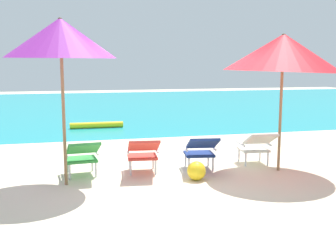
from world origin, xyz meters
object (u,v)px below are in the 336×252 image
object	(u,v)px
lounge_chair_near_left	(143,152)
lounge_chair_far_right	(257,145)
swim_buoy	(97,125)
beach_ball	(196,171)
beach_umbrella_right	(283,53)
lounge_chair_near_right	(201,149)
lounge_chair_far_left	(82,155)
beach_umbrella_left	(61,38)

from	to	relation	value
lounge_chair_near_left	lounge_chair_far_right	bearing A→B (deg)	2.44
swim_buoy	beach_ball	distance (m)	6.24
lounge_chair_near_left	beach_umbrella_right	distance (m)	3.01
swim_buoy	beach_umbrella_right	world-z (taller)	beach_umbrella_right
lounge_chair_far_right	beach_ball	xyz separation A→B (m)	(-1.42, -0.67, -0.24)
swim_buoy	lounge_chair_near_right	bearing A→B (deg)	-75.43
lounge_chair_far_left	beach_umbrella_left	distance (m)	1.97
lounge_chair_near_right	beach_umbrella_left	distance (m)	3.06
lounge_chair_near_right	swim_buoy	bearing A→B (deg)	104.57
lounge_chair_near_right	beach_umbrella_left	bearing A→B (deg)	-173.29
beach_ball	swim_buoy	bearing A→B (deg)	101.07
lounge_chair_near_right	beach_umbrella_left	xyz separation A→B (m)	(-2.37, -0.28, 1.91)
swim_buoy	lounge_chair_far_right	world-z (taller)	lounge_chair_far_right
lounge_chair_far_left	beach_umbrella_right	bearing A→B (deg)	-6.11
lounge_chair_far_right	beach_umbrella_right	size ratio (longest dim) A/B	0.37
lounge_chair_far_right	lounge_chair_near_right	bearing A→B (deg)	-173.48
beach_umbrella_right	lounge_chair_near_left	bearing A→B (deg)	172.18
beach_umbrella_left	lounge_chair_far_left	bearing A→B (deg)	52.01
lounge_chair_near_left	lounge_chair_far_left	bearing A→B (deg)	177.96
lounge_chair_near_left	beach_ball	world-z (taller)	lounge_chair_near_left
lounge_chair_near_left	beach_ball	bearing A→B (deg)	-35.83
lounge_chair_far_left	swim_buoy	bearing A→B (deg)	83.33
lounge_chair_far_left	lounge_chair_far_right	bearing A→B (deg)	1.01
lounge_chair_near_right	beach_umbrella_right	world-z (taller)	beach_umbrella_right
lounge_chair_far_right	beach_umbrella_left	bearing A→B (deg)	-173.35
beach_ball	lounge_chair_far_right	bearing A→B (deg)	25.36
lounge_chair_far_right	beach_umbrella_right	world-z (taller)	beach_umbrella_right
lounge_chair_far_right	beach_umbrella_right	distance (m)	1.79
lounge_chair_far_left	lounge_chair_near_right	xyz separation A→B (m)	(2.10, -0.08, 0.00)
swim_buoy	beach_umbrella_left	xyz separation A→B (m)	(-0.92, -5.86, 2.22)
swim_buoy	beach_umbrella_left	distance (m)	6.34
lounge_chair_far_left	beach_umbrella_right	size ratio (longest dim) A/B	0.37
lounge_chair_near_right	beach_ball	world-z (taller)	lounge_chair_near_right
swim_buoy	lounge_chair_far_right	xyz separation A→B (m)	(2.62, -5.45, 0.31)
lounge_chair_near_right	beach_umbrella_right	size ratio (longest dim) A/B	0.38
lounge_chair_far_right	beach_umbrella_left	size ratio (longest dim) A/B	0.35
lounge_chair_near_right	beach_umbrella_left	world-z (taller)	beach_umbrella_left
beach_umbrella_left	beach_ball	xyz separation A→B (m)	(2.12, -0.26, -2.16)
lounge_chair_near_left	beach_umbrella_left	world-z (taller)	beach_umbrella_left
lounge_chair_far_left	beach_ball	world-z (taller)	lounge_chair_far_left
swim_buoy	beach_umbrella_right	distance (m)	6.84
lounge_chair_far_left	beach_ball	distance (m)	1.96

